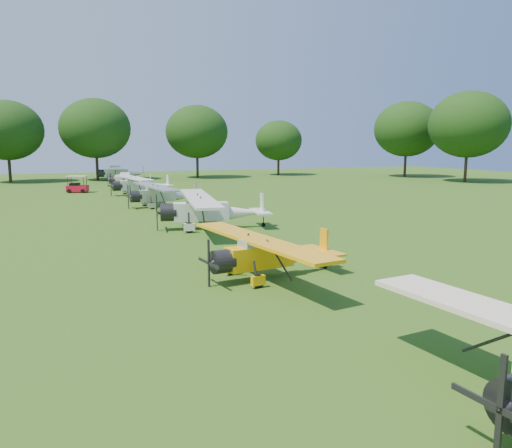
{
  "coord_description": "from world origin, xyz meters",
  "views": [
    {
      "loc": [
        -8.3,
        -27.23,
        5.63
      ],
      "look_at": [
        1.55,
        -2.62,
        1.4
      ],
      "focal_mm": 35.0,
      "sensor_mm": 36.0,
      "label": 1
    }
  ],
  "objects": [
    {
      "name": "golf_cart",
      "position": [
        -6.09,
        35.36,
        0.66
      ],
      "size": [
        2.64,
        2.1,
        1.98
      ],
      "rotation": [
        0.0,
        0.0,
        -0.36
      ],
      "color": "red",
      "rests_on": "ground"
    },
    {
      "name": "aircraft_4",
      "position": [
        0.58,
        17.96,
        1.24
      ],
      "size": [
        6.79,
        10.82,
        2.13
      ],
      "rotation": [
        0.0,
        0.0,
        0.09
      ],
      "color": "silver",
      "rests_on": "ground"
    },
    {
      "name": "aircraft_7",
      "position": [
        1.04,
        53.89,
        1.39
      ],
      "size": [
        7.61,
        12.1,
        2.38
      ],
      "rotation": [
        0.0,
        0.0,
        -0.11
      ],
      "color": "silver",
      "rests_on": "ground"
    },
    {
      "name": "aircraft_2",
      "position": [
        -0.09,
        -8.19,
        1.13
      ],
      "size": [
        6.2,
        9.83,
        1.93
      ],
      "rotation": [
        0.0,
        0.0,
        0.14
      ],
      "color": "#FFAD0A",
      "rests_on": "ground"
    },
    {
      "name": "ground",
      "position": [
        0.0,
        0.0,
        0.0
      ],
      "size": [
        160.0,
        160.0,
        0.0
      ],
      "primitive_type": "plane",
      "color": "#365615",
      "rests_on": "ground"
    },
    {
      "name": "aircraft_6",
      "position": [
        0.7,
        41.33,
        1.09
      ],
      "size": [
        5.97,
        9.47,
        1.86
      ],
      "rotation": [
        0.0,
        0.0,
        -0.15
      ],
      "color": "white",
      "rests_on": "ground"
    },
    {
      "name": "tree_belt",
      "position": [
        3.57,
        0.16,
        8.03
      ],
      "size": [
        137.36,
        130.27,
        14.52
      ],
      "color": "black",
      "rests_on": "ground"
    },
    {
      "name": "aircraft_3",
      "position": [
        1.14,
        4.84,
        1.4
      ],
      "size": [
        7.69,
        12.17,
        2.39
      ],
      "rotation": [
        0.0,
        0.0,
        -0.16
      ],
      "color": "white",
      "rests_on": "ground"
    },
    {
      "name": "aircraft_5",
      "position": [
        0.38,
        29.98,
        1.28
      ],
      "size": [
        7.04,
        11.18,
        2.2
      ],
      "rotation": [
        0.0,
        0.0,
        0.13
      ],
      "color": "white",
      "rests_on": "ground"
    }
  ]
}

